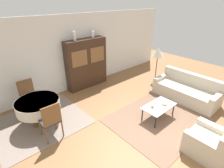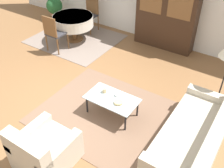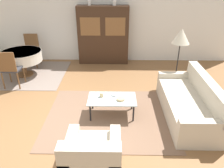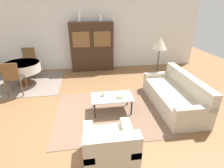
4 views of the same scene
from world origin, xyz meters
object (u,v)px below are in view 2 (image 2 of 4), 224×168
(dining_chair_near, at_px, (54,32))
(dining_chair_far, at_px, (90,12))
(dining_table, at_px, (73,21))
(bowl, at_px, (118,102))
(display_cabinet, at_px, (166,15))
(cup, at_px, (105,90))
(coffee_table, at_px, (112,100))
(bowl_small, at_px, (118,95))
(armchair, at_px, (44,151))
(couch, at_px, (195,138))
(potted_plant, at_px, (55,7))

(dining_chair_near, xyz_separation_m, dining_chair_far, (0.00, 1.58, 0.00))
(dining_table, distance_m, dining_chair_far, 0.79)
(dining_chair_near, bearing_deg, bowl, -24.49)
(display_cabinet, xyz_separation_m, dining_table, (-2.31, -1.08, -0.34))
(cup, bearing_deg, coffee_table, -17.33)
(coffee_table, distance_m, bowl_small, 0.15)
(display_cabinet, xyz_separation_m, dining_chair_far, (-2.31, -0.29, -0.35))
(cup, xyz_separation_m, bowl, (0.40, -0.13, -0.02))
(display_cabinet, bearing_deg, coffee_table, -83.81)
(dining_table, height_order, dining_chair_far, dining_chair_far)
(armchair, xyz_separation_m, dining_chair_far, (-2.39, 4.37, 0.27))
(display_cabinet, bearing_deg, bowl, -80.72)
(couch, xyz_separation_m, bowl, (-1.45, -0.06, 0.13))
(display_cabinet, relative_size, bowl_small, 15.71)
(bowl, bearing_deg, coffee_table, 162.37)
(dining_chair_near, height_order, potted_plant, dining_chair_near)
(display_cabinet, bearing_deg, dining_table, -154.91)
(potted_plant, bearing_deg, bowl_small, -32.65)
(armchair, distance_m, dining_chair_near, 3.68)
(dining_table, relative_size, potted_plant, 1.54)
(couch, height_order, bowl_small, couch)
(coffee_table, height_order, display_cabinet, display_cabinet)
(potted_plant, bearing_deg, couch, -25.89)
(bowl_small, bearing_deg, display_cabinet, 97.39)
(display_cabinet, relative_size, dining_chair_near, 1.84)
(display_cabinet, xyz_separation_m, cup, (0.12, -3.04, -0.47))
(couch, xyz_separation_m, potted_plant, (-5.76, 2.79, 0.12))
(bowl_small, bearing_deg, couch, -4.33)
(cup, bearing_deg, potted_plant, 145.01)
(dining_table, bearing_deg, display_cabinet, 25.09)
(armchair, xyz_separation_m, dining_table, (-2.39, 3.58, 0.28))
(armchair, bearing_deg, display_cabinet, 90.95)
(couch, distance_m, coffee_table, 1.64)
(armchair, relative_size, coffee_table, 0.86)
(bowl, bearing_deg, dining_table, 143.67)
(dining_table, relative_size, dining_chair_near, 1.13)
(cup, bearing_deg, dining_chair_near, 154.42)
(dining_table, relative_size, cup, 12.36)
(armchair, relative_size, dining_table, 0.76)
(couch, bearing_deg, coffee_table, 90.21)
(dining_chair_near, bearing_deg, couch, -15.96)
(couch, height_order, cup, couch)
(armchair, height_order, bowl_small, armchair)
(dining_chair_near, relative_size, bowl_small, 8.54)
(cup, xyz_separation_m, bowl_small, (0.27, 0.06, -0.03))
(coffee_table, xyz_separation_m, display_cabinet, (-0.34, 3.10, 0.56))
(bowl, distance_m, bowl_small, 0.22)
(couch, bearing_deg, armchair, 129.48)
(couch, relative_size, display_cabinet, 1.13)
(potted_plant, bearing_deg, cup, -34.99)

